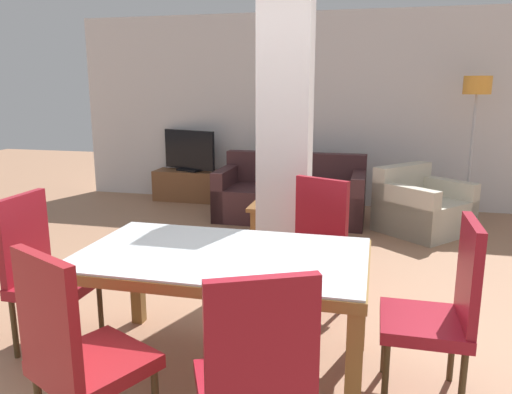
{
  "coord_description": "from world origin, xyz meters",
  "views": [
    {
      "loc": [
        0.84,
        -2.64,
        1.7
      ],
      "look_at": [
        0.0,
        0.83,
        0.9
      ],
      "focal_mm": 35.0,
      "sensor_mm": 36.0,
      "label": 1
    }
  ],
  "objects_px": {
    "dining_table": "(223,276)",
    "sofa": "(291,197)",
    "tv_stand": "(190,186)",
    "bottle": "(275,199)",
    "tv_screen": "(189,151)",
    "dining_chair_near_right": "(256,377)",
    "dining_chair_head_right": "(442,306)",
    "dining_chair_far_right": "(312,243)",
    "dining_chair_near_left": "(76,350)",
    "dining_chair_head_left": "(43,267)",
    "armchair": "(421,209)",
    "coffee_table": "(280,224)",
    "floor_lamp": "(476,100)"
  },
  "relations": [
    {
      "from": "dining_table",
      "to": "sofa",
      "type": "distance_m",
      "value": 3.6
    },
    {
      "from": "dining_chair_head_right",
      "to": "armchair",
      "type": "relative_size",
      "value": 0.84
    },
    {
      "from": "dining_chair_far_right",
      "to": "armchair",
      "type": "relative_size",
      "value": 0.84
    },
    {
      "from": "dining_chair_head_left",
      "to": "tv_stand",
      "type": "xyz_separation_m",
      "value": [
        -0.63,
        4.28,
        -0.32
      ]
    },
    {
      "from": "dining_chair_far_right",
      "to": "bottle",
      "type": "relative_size",
      "value": 4.13
    },
    {
      "from": "tv_stand",
      "to": "bottle",
      "type": "bearing_deg",
      "value": -49.07
    },
    {
      "from": "sofa",
      "to": "dining_chair_near_left",
      "type": "bearing_deg",
      "value": 87.21
    },
    {
      "from": "dining_chair_near_left",
      "to": "dining_chair_near_right",
      "type": "distance_m",
      "value": 0.83
    },
    {
      "from": "dining_chair_head_right",
      "to": "tv_stand",
      "type": "relative_size",
      "value": 0.96
    },
    {
      "from": "armchair",
      "to": "coffee_table",
      "type": "height_order",
      "value": "armchair"
    },
    {
      "from": "floor_lamp",
      "to": "dining_chair_near_right",
      "type": "bearing_deg",
      "value": -107.83
    },
    {
      "from": "tv_screen",
      "to": "dining_chair_far_right",
      "type": "bearing_deg",
      "value": 142.64
    },
    {
      "from": "tv_stand",
      "to": "tv_screen",
      "type": "relative_size",
      "value": 1.23
    },
    {
      "from": "armchair",
      "to": "dining_chair_head_right",
      "type": "bearing_deg",
      "value": 37.95
    },
    {
      "from": "floor_lamp",
      "to": "dining_chair_head_left",
      "type": "bearing_deg",
      "value": -128.47
    },
    {
      "from": "tv_stand",
      "to": "dining_table",
      "type": "bearing_deg",
      "value": -66.58
    },
    {
      "from": "dining_chair_near_left",
      "to": "dining_chair_head_left",
      "type": "distance_m",
      "value": 1.18
    },
    {
      "from": "sofa",
      "to": "bottle",
      "type": "distance_m",
      "value": 1.28
    },
    {
      "from": "dining_chair_near_right",
      "to": "dining_chair_head_right",
      "type": "relative_size",
      "value": 1.0
    },
    {
      "from": "dining_chair_far_right",
      "to": "bottle",
      "type": "bearing_deg",
      "value": -43.54
    },
    {
      "from": "dining_chair_head_right",
      "to": "bottle",
      "type": "xyz_separation_m",
      "value": [
        -1.39,
        2.33,
        -0.0
      ]
    },
    {
      "from": "tv_stand",
      "to": "tv_screen",
      "type": "xyz_separation_m",
      "value": [
        0.0,
        0.0,
        0.52
      ]
    },
    {
      "from": "dining_chair_near_left",
      "to": "dining_chair_far_right",
      "type": "distance_m",
      "value": 1.97
    },
    {
      "from": "dining_chair_far_right",
      "to": "dining_chair_near_right",
      "type": "bearing_deg",
      "value": 114.25
    },
    {
      "from": "tv_screen",
      "to": "sofa",
      "type": "bearing_deg",
      "value": 175.76
    },
    {
      "from": "dining_chair_near_left",
      "to": "tv_stand",
      "type": "relative_size",
      "value": 0.96
    },
    {
      "from": "dining_chair_near_left",
      "to": "tv_stand",
      "type": "distance_m",
      "value": 5.35
    },
    {
      "from": "dining_chair_head_right",
      "to": "armchair",
      "type": "distance_m",
      "value": 3.39
    },
    {
      "from": "tv_screen",
      "to": "dining_chair_near_left",
      "type": "bearing_deg",
      "value": 124.24
    },
    {
      "from": "coffee_table",
      "to": "dining_chair_head_left",
      "type": "bearing_deg",
      "value": -113.5
    },
    {
      "from": "dining_chair_near_left",
      "to": "dining_chair_head_left",
      "type": "xyz_separation_m",
      "value": [
        -0.81,
        0.86,
        0.0
      ]
    },
    {
      "from": "dining_chair_near_right",
      "to": "coffee_table",
      "type": "relative_size",
      "value": 1.66
    },
    {
      "from": "armchair",
      "to": "sofa",
      "type": "bearing_deg",
      "value": -56.81
    },
    {
      "from": "coffee_table",
      "to": "tv_screen",
      "type": "distance_m",
      "value": 2.53
    },
    {
      "from": "dining_chair_far_right",
      "to": "tv_screen",
      "type": "distance_m",
      "value": 4.06
    },
    {
      "from": "coffee_table",
      "to": "bottle",
      "type": "bearing_deg",
      "value": -99.31
    },
    {
      "from": "dining_chair_near_right",
      "to": "dining_chair_head_right",
      "type": "bearing_deg",
      "value": 22.14
    },
    {
      "from": "coffee_table",
      "to": "sofa",
      "type": "bearing_deg",
      "value": 93.35
    },
    {
      "from": "dining_chair_near_left",
      "to": "dining_chair_near_right",
      "type": "height_order",
      "value": "same"
    },
    {
      "from": "dining_chair_head_left",
      "to": "coffee_table",
      "type": "relative_size",
      "value": 1.66
    },
    {
      "from": "armchair",
      "to": "tv_stand",
      "type": "distance_m",
      "value": 3.38
    },
    {
      "from": "dining_chair_head_left",
      "to": "tv_screen",
      "type": "height_order",
      "value": "tv_screen"
    },
    {
      "from": "dining_chair_head_right",
      "to": "tv_screen",
      "type": "distance_m",
      "value": 5.28
    },
    {
      "from": "dining_chair_head_right",
      "to": "coffee_table",
      "type": "distance_m",
      "value": 2.86
    },
    {
      "from": "dining_table",
      "to": "bottle",
      "type": "relative_size",
      "value": 6.8
    },
    {
      "from": "dining_chair_far_right",
      "to": "floor_lamp",
      "type": "bearing_deg",
      "value": -92.67
    },
    {
      "from": "dining_chair_near_left",
      "to": "coffee_table",
      "type": "relative_size",
      "value": 1.66
    },
    {
      "from": "dining_chair_near_right",
      "to": "floor_lamp",
      "type": "xyz_separation_m",
      "value": [
        1.59,
        4.94,
        0.98
      ]
    },
    {
      "from": "dining_chair_head_left",
      "to": "coffee_table",
      "type": "xyz_separation_m",
      "value": [
        1.09,
        2.5,
        -0.32
      ]
    },
    {
      "from": "dining_table",
      "to": "sofa",
      "type": "xyz_separation_m",
      "value": [
        -0.2,
        3.58,
        -0.32
      ]
    }
  ]
}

